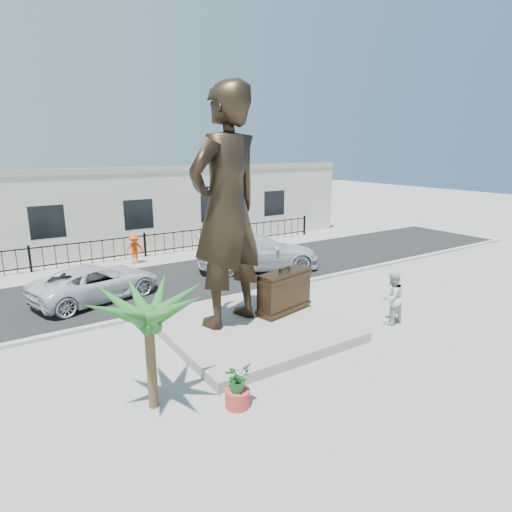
% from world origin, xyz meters
% --- Properties ---
extents(ground, '(100.00, 100.00, 0.00)m').
position_xyz_m(ground, '(0.00, 0.00, 0.00)').
color(ground, '#9E9991').
rests_on(ground, ground).
extents(street, '(40.00, 7.00, 0.01)m').
position_xyz_m(street, '(0.00, 8.00, 0.01)').
color(street, black).
rests_on(street, ground).
extents(curb, '(40.00, 0.25, 0.12)m').
position_xyz_m(curb, '(0.00, 4.50, 0.06)').
color(curb, '#A5A399').
rests_on(curb, ground).
extents(far_sidewalk, '(40.00, 2.50, 0.02)m').
position_xyz_m(far_sidewalk, '(0.00, 12.00, 0.01)').
color(far_sidewalk, '#9E9991').
rests_on(far_sidewalk, ground).
extents(plinth, '(5.20, 5.20, 0.30)m').
position_xyz_m(plinth, '(-0.50, 1.50, 0.15)').
color(plinth, gray).
rests_on(plinth, ground).
extents(fence, '(22.00, 0.10, 1.20)m').
position_xyz_m(fence, '(0.00, 12.80, 0.60)').
color(fence, black).
rests_on(fence, ground).
extents(building, '(28.00, 7.00, 4.40)m').
position_xyz_m(building, '(0.00, 17.00, 2.20)').
color(building, silver).
rests_on(building, ground).
extents(statue, '(2.97, 2.32, 7.21)m').
position_xyz_m(statue, '(-1.05, 2.00, 3.90)').
color(statue, black).
rests_on(statue, plinth).
extents(suitcase, '(2.08, 1.03, 1.40)m').
position_xyz_m(suitcase, '(0.94, 1.72, 1.00)').
color(suitcase, '#342516').
rests_on(suitcase, plinth).
extents(tourist, '(0.87, 0.68, 1.78)m').
position_xyz_m(tourist, '(3.70, -0.47, 0.89)').
color(tourist, silver).
rests_on(tourist, ground).
extents(car_white, '(5.22, 3.38, 1.34)m').
position_xyz_m(car_white, '(-3.82, 7.29, 0.68)').
color(car_white, silver).
rests_on(car_white, street).
extents(car_silver, '(6.23, 4.25, 1.67)m').
position_xyz_m(car_silver, '(3.71, 7.42, 0.85)').
color(car_silver, silver).
rests_on(car_silver, street).
extents(worker, '(1.01, 0.62, 1.51)m').
position_xyz_m(worker, '(-0.92, 11.63, 0.78)').
color(worker, '#EE4D0C').
rests_on(worker, far_sidewalk).
extents(palm_tree, '(1.80, 1.80, 3.20)m').
position_xyz_m(palm_tree, '(-4.53, -0.70, 0.00)').
color(palm_tree, '#205920').
rests_on(palm_tree, ground).
extents(planter, '(0.56, 0.56, 0.40)m').
position_xyz_m(planter, '(-2.95, -1.73, 0.20)').
color(planter, '#B0382E').
rests_on(planter, ground).
extents(shrub, '(0.71, 0.66, 0.64)m').
position_xyz_m(shrub, '(-2.95, -1.73, 0.72)').
color(shrub, '#206327').
rests_on(shrub, planter).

